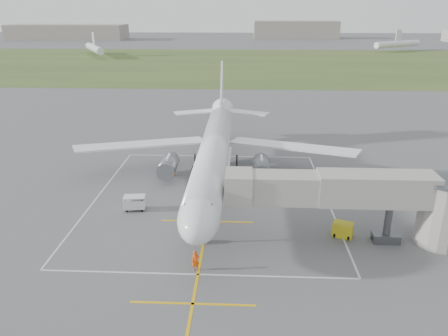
{
  "coord_description": "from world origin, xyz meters",
  "views": [
    {
      "loc": [
        3.8,
        -52.26,
        21.96
      ],
      "look_at": [
        1.53,
        -4.0,
        4.0
      ],
      "focal_mm": 35.0,
      "sensor_mm": 36.0,
      "label": 1
    }
  ],
  "objects_px": {
    "airliner": "(214,152)",
    "gpu_unit": "(343,230)",
    "baggage_cart": "(135,203)",
    "ramp_worker_wing": "(173,170)",
    "jet_bridge": "(367,198)",
    "ramp_worker_nose": "(196,261)"
  },
  "relations": [
    {
      "from": "ramp_worker_wing",
      "to": "jet_bridge",
      "type": "bearing_deg",
      "value": 165.04
    },
    {
      "from": "baggage_cart",
      "to": "ramp_worker_wing",
      "type": "distance_m",
      "value": 11.31
    },
    {
      "from": "baggage_cart",
      "to": "gpu_unit",
      "type": "bearing_deg",
      "value": -19.06
    },
    {
      "from": "jet_bridge",
      "to": "ramp_worker_wing",
      "type": "height_order",
      "value": "jet_bridge"
    },
    {
      "from": "jet_bridge",
      "to": "baggage_cart",
      "type": "relative_size",
      "value": 9.09
    },
    {
      "from": "jet_bridge",
      "to": "ramp_worker_wing",
      "type": "distance_m",
      "value": 27.7
    },
    {
      "from": "jet_bridge",
      "to": "ramp_worker_wing",
      "type": "xyz_separation_m",
      "value": [
        -21.53,
        16.99,
        -3.92
      ]
    },
    {
      "from": "ramp_worker_nose",
      "to": "baggage_cart",
      "type": "bearing_deg",
      "value": 111.71
    },
    {
      "from": "airliner",
      "to": "gpu_unit",
      "type": "xyz_separation_m",
      "value": [
        13.98,
        -13.32,
        -3.66
      ]
    },
    {
      "from": "jet_bridge",
      "to": "ramp_worker_wing",
      "type": "bearing_deg",
      "value": 141.72
    },
    {
      "from": "airliner",
      "to": "gpu_unit",
      "type": "height_order",
      "value": "airliner"
    },
    {
      "from": "airliner",
      "to": "gpu_unit",
      "type": "bearing_deg",
      "value": -43.61
    },
    {
      "from": "gpu_unit",
      "to": "ramp_worker_nose",
      "type": "xyz_separation_m",
      "value": [
        -14.24,
        -6.76,
        0.22
      ]
    },
    {
      "from": "ramp_worker_nose",
      "to": "gpu_unit",
      "type": "bearing_deg",
      "value": 12.12
    },
    {
      "from": "airliner",
      "to": "jet_bridge",
      "type": "bearing_deg",
      "value": -42.19
    },
    {
      "from": "ramp_worker_nose",
      "to": "jet_bridge",
      "type": "bearing_deg",
      "value": 6.77
    },
    {
      "from": "baggage_cart",
      "to": "ramp_worker_nose",
      "type": "distance_m",
      "value": 14.45
    },
    {
      "from": "gpu_unit",
      "to": "baggage_cart",
      "type": "distance_m",
      "value": 23.09
    },
    {
      "from": "baggage_cart",
      "to": "airliner",
      "type": "bearing_deg",
      "value": 37.63
    },
    {
      "from": "gpu_unit",
      "to": "ramp_worker_nose",
      "type": "height_order",
      "value": "ramp_worker_nose"
    },
    {
      "from": "airliner",
      "to": "jet_bridge",
      "type": "distance_m",
      "value": 21.22
    },
    {
      "from": "airliner",
      "to": "baggage_cart",
      "type": "height_order",
      "value": "airliner"
    }
  ]
}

